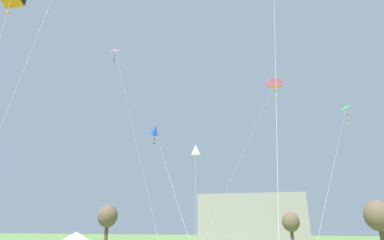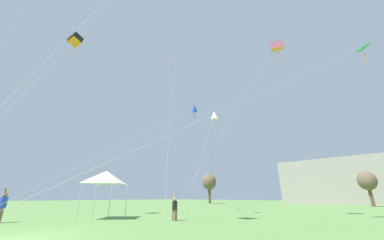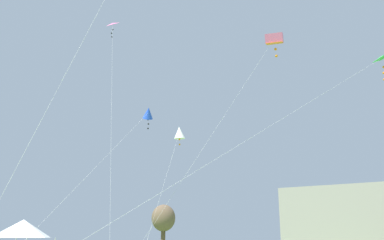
{
  "view_description": "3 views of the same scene",
  "coord_description": "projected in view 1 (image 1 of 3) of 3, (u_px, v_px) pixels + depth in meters",
  "views": [
    {
      "loc": [
        4.13,
        -8.7,
        3.83
      ],
      "look_at": [
        0.11,
        8.46,
        9.98
      ],
      "focal_mm": 28.0,
      "sensor_mm": 36.0,
      "label": 1
    },
    {
      "loc": [
        11.1,
        -2.41,
        1.52
      ],
      "look_at": [
        0.4,
        9.58,
        7.33
      ],
      "focal_mm": 20.0,
      "sensor_mm": 36.0,
      "label": 2
    },
    {
      "loc": [
        15.65,
        -9.29,
        2.55
      ],
      "look_at": [
        2.47,
        10.94,
        9.14
      ],
      "focal_mm": 40.0,
      "sensor_mm": 36.0,
      "label": 3
    }
  ],
  "objects": [
    {
      "name": "tree_far_left",
      "position": [
        379.0,
        217.0,
        36.0
      ],
      "size": [
        3.27,
        3.27,
        6.59
      ],
      "color": "brown",
      "rests_on": "ground"
    },
    {
      "name": "tree_near_right",
      "position": [
        291.0,
        222.0,
        50.13
      ],
      "size": [
        2.87,
        2.87,
        5.78
      ],
      "color": "brown",
      "rests_on": "ground"
    },
    {
      "name": "kite_pink_delta_3",
      "position": [
        115.0,
        52.0,
        32.98
      ],
      "size": [
        10.51,
        9.75,
        22.43
      ],
      "color": "silver",
      "rests_on": "ground"
    },
    {
      "name": "kite_blue_diamond_1",
      "position": [
        155.0,
        130.0,
        27.95
      ],
      "size": [
        10.11,
        20.56,
        12.86
      ],
      "color": "silver",
      "rests_on": "ground"
    },
    {
      "name": "tree_far_right",
      "position": [
        108.0,
        217.0,
        54.59
      ],
      "size": [
        3.58,
        3.58,
        7.24
      ],
      "color": "brown",
      "rests_on": "ground"
    },
    {
      "name": "distant_building",
      "position": [
        252.0,
        219.0,
        61.42
      ],
      "size": [
        21.21,
        8.04,
        9.7
      ],
      "primitive_type": "cube",
      "color": "gray",
      "rests_on": "ground"
    },
    {
      "name": "kite_pink_box_2",
      "position": [
        274.0,
        83.0,
        26.43
      ],
      "size": [
        7.23,
        8.63,
        16.1
      ],
      "color": "silver",
      "rests_on": "ground"
    },
    {
      "name": "kite_white_diamond_4",
      "position": [
        196.0,
        150.0,
        24.52
      ],
      "size": [
        1.66,
        6.31,
        10.06
      ],
      "color": "silver",
      "rests_on": "ground"
    },
    {
      "name": "kite_green_delta_7",
      "position": [
        346.0,
        109.0,
        26.91
      ],
      "size": [
        8.96,
        22.96,
        14.15
      ],
      "color": "silver",
      "rests_on": "ground"
    }
  ]
}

